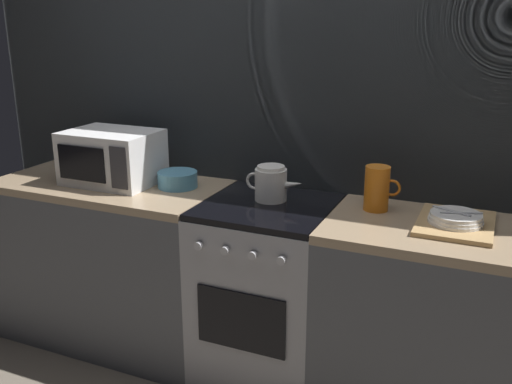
{
  "coord_description": "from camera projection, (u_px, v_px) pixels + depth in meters",
  "views": [
    {
      "loc": [
        0.95,
        -2.3,
        1.73
      ],
      "look_at": [
        -0.06,
        0.0,
        0.95
      ],
      "focal_mm": 39.95,
      "sensor_mm": 36.0,
      "label": 1
    }
  ],
  "objects": [
    {
      "name": "ground_plane",
      "position": [
        267.0,
        372.0,
        2.89
      ],
      "size": [
        8.0,
        8.0,
        0.0
      ],
      "primitive_type": "plane",
      "color": "#6B6054"
    },
    {
      "name": "back_wall",
      "position": [
        293.0,
        128.0,
        2.82
      ],
      "size": [
        3.6,
        0.05,
        2.4
      ],
      "color": "gray",
      "rests_on": "ground_plane"
    },
    {
      "name": "counter_left",
      "position": [
        115.0,
        261.0,
        3.1
      ],
      "size": [
        1.2,
        0.6,
        0.9
      ],
      "color": "#515459",
      "rests_on": "ground_plane"
    },
    {
      "name": "stove_unit",
      "position": [
        267.0,
        292.0,
        2.76
      ],
      "size": [
        0.6,
        0.63,
        0.9
      ],
      "color": "#9E9EA3",
      "rests_on": "ground_plane"
    },
    {
      "name": "counter_right",
      "position": [
        463.0,
        331.0,
        2.41
      ],
      "size": [
        1.2,
        0.6,
        0.9
      ],
      "color": "#515459",
      "rests_on": "ground_plane"
    },
    {
      "name": "microwave",
      "position": [
        112.0,
        157.0,
        2.92
      ],
      "size": [
        0.46,
        0.35,
        0.27
      ],
      "color": "white",
      "rests_on": "counter_left"
    },
    {
      "name": "kettle",
      "position": [
        271.0,
        183.0,
        2.65
      ],
      "size": [
        0.28,
        0.15,
        0.17
      ],
      "color": "white",
      "rests_on": "stove_unit"
    },
    {
      "name": "mixing_bowl",
      "position": [
        178.0,
        179.0,
        2.87
      ],
      "size": [
        0.2,
        0.2,
        0.08
      ],
      "primitive_type": "cylinder",
      "color": "teal",
      "rests_on": "counter_left"
    },
    {
      "name": "pitcher",
      "position": [
        377.0,
        188.0,
        2.51
      ],
      "size": [
        0.16,
        0.11,
        0.2
      ],
      "color": "orange",
      "rests_on": "counter_right"
    },
    {
      "name": "dish_pile",
      "position": [
        456.0,
        221.0,
        2.33
      ],
      "size": [
        0.3,
        0.4,
        0.07
      ],
      "color": "tan",
      "rests_on": "counter_right"
    }
  ]
}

